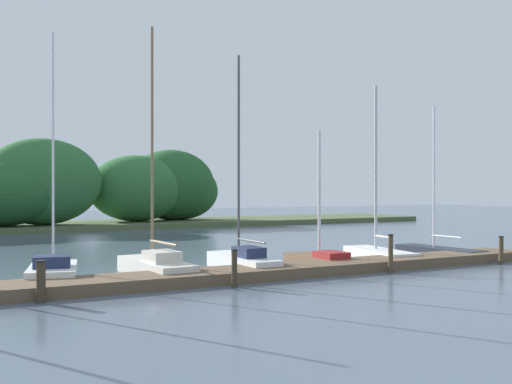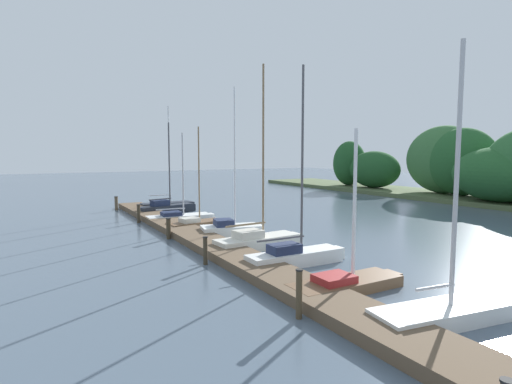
{
  "view_description": "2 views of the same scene",
  "coord_description": "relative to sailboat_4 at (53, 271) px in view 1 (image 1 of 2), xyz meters",
  "views": [
    {
      "loc": [
        -4.82,
        -2.89,
        2.84
      ],
      "look_at": [
        5.49,
        16.33,
        2.76
      ],
      "focal_mm": 41.07,
      "sensor_mm": 36.0,
      "label": 1
    },
    {
      "loc": [
        16.99,
        6.47,
        4.33
      ],
      "look_at": [
        1.73,
        15.2,
        2.63
      ],
      "focal_mm": 28.35,
      "sensor_mm": 36.0,
      "label": 2
    }
  ],
  "objects": [
    {
      "name": "far_shore",
      "position": [
        1.42,
        25.41,
        2.45
      ],
      "size": [
        67.14,
        8.85,
        7.0
      ],
      "color": "#4C5B38",
      "rests_on": "ground"
    },
    {
      "name": "sailboat_7",
      "position": [
        9.51,
        -0.64,
        -0.09
      ],
      "size": [
        1.24,
        4.14,
        5.08
      ],
      "rotation": [
        0.0,
        0.0,
        1.57
      ],
      "color": "brown",
      "rests_on": "ground"
    },
    {
      "name": "dock_pier",
      "position": [
        1.85,
        -2.13,
        -0.19
      ],
      "size": [
        32.16,
        1.8,
        0.35
      ],
      "color": "brown",
      "rests_on": "ground"
    },
    {
      "name": "sailboat_6",
      "position": [
        6.29,
        -0.31,
        0.03
      ],
      "size": [
        1.06,
        4.28,
        7.62
      ],
      "rotation": [
        0.0,
        0.0,
        1.56
      ],
      "color": "white",
      "rests_on": "ground"
    },
    {
      "name": "sailboat_5",
      "position": [
        3.17,
        -0.18,
        0.03
      ],
      "size": [
        1.49,
        4.41,
        8.25
      ],
      "rotation": [
        0.0,
        0.0,
        1.64
      ],
      "color": "silver",
      "rests_on": "ground"
    },
    {
      "name": "mooring_piling_2",
      "position": [
        -0.8,
        -3.19,
        0.17
      ],
      "size": [
        0.26,
        0.26,
        1.07
      ],
      "color": "#3D3323",
      "rests_on": "ground"
    },
    {
      "name": "sailboat_4",
      "position": [
        0.0,
        0.0,
        0.0
      ],
      "size": [
        1.98,
        3.43,
        7.71
      ],
      "rotation": [
        0.0,
        0.0,
        1.36
      ],
      "color": "white",
      "rests_on": "ground"
    },
    {
      "name": "sailboat_9",
      "position": [
        15.79,
        -0.15,
        -0.1
      ],
      "size": [
        1.21,
        4.48,
        6.45
      ],
      "rotation": [
        0.0,
        0.0,
        1.61
      ],
      "color": "#232833",
      "rests_on": "ground"
    },
    {
      "name": "mooring_piling_5",
      "position": [
        15.84,
        -3.45,
        0.18
      ],
      "size": [
        0.21,
        0.21,
        1.07
      ],
      "color": "#4C3D28",
      "rests_on": "ground"
    },
    {
      "name": "sailboat_8",
      "position": [
        12.59,
        -0.11,
        -0.01
      ],
      "size": [
        1.75,
        4.21,
        7.08
      ],
      "rotation": [
        0.0,
        0.0,
        1.43
      ],
      "color": "white",
      "rests_on": "ground"
    },
    {
      "name": "mooring_piling_3",
      "position": [
        4.51,
        -3.41,
        0.19
      ],
      "size": [
        0.19,
        0.19,
        1.11
      ],
      "color": "#3D3323",
      "rests_on": "ground"
    },
    {
      "name": "mooring_piling_4",
      "position": [
        10.52,
        -3.29,
        0.3
      ],
      "size": [
        0.19,
        0.19,
        1.33
      ],
      "color": "#4C3D28",
      "rests_on": "ground"
    }
  ]
}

